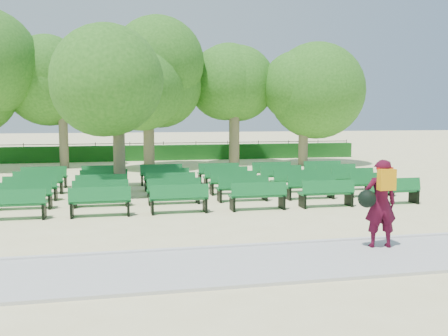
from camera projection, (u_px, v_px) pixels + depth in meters
The scene contains 9 objects.
ground at pixel (173, 200), 16.13m from camera, with size 120.00×120.00×0.00m, color beige.
paving at pixel (217, 267), 8.93m from camera, with size 30.00×2.20×0.06m, color #BBBCB7.
curb at pixel (206, 249), 10.04m from camera, with size 30.00×0.12×0.10m, color silver.
hedge at pixel (147, 153), 29.69m from camera, with size 26.00×0.70×0.90m, color #134B15.
fence at pixel (147, 160), 30.13m from camera, with size 26.00×0.10×1.02m, color black, non-canonical shape.
tree_line at pixel (152, 167), 25.85m from camera, with size 21.80×6.80×7.04m, color #31701E, non-canonical shape.
bench_array at pixel (202, 193), 16.98m from camera, with size 1.64×0.55×1.03m.
tree_among at pixel (118, 80), 16.93m from camera, with size 3.99×3.99×5.71m.
person at pixel (380, 202), 10.04m from camera, with size 0.87×0.55×1.79m.
Camera 1 is at (-1.69, -15.92, 2.75)m, focal length 40.00 mm.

